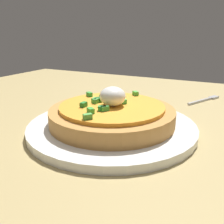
% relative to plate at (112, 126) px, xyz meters
% --- Properties ---
extents(dining_table, '(1.22, 0.87, 0.03)m').
position_rel_plate_xyz_m(dining_table, '(-0.02, 0.10, -0.02)').
color(dining_table, tan).
rests_on(dining_table, ground).
extents(plate, '(0.29, 0.29, 0.01)m').
position_rel_plate_xyz_m(plate, '(0.00, 0.00, 0.00)').
color(plate, white).
rests_on(plate, dining_table).
extents(pizza, '(0.22, 0.22, 0.07)m').
position_rel_plate_xyz_m(pizza, '(0.00, -0.00, 0.02)').
color(pizza, '#BF8643').
rests_on(pizza, plate).
extents(fork, '(0.06, 0.11, 0.01)m').
position_rel_plate_xyz_m(fork, '(0.13, 0.28, -0.00)').
color(fork, '#B7B7BC').
rests_on(fork, dining_table).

